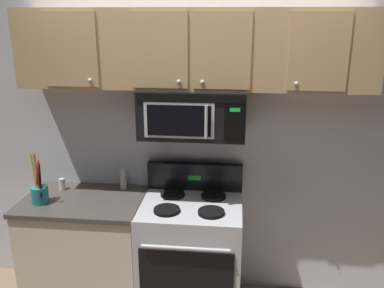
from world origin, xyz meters
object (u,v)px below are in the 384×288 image
Objects in this scene: pepper_mill at (123,179)px; salt_shaker at (62,184)px; stove_range at (191,254)px; over_range_microwave at (193,112)px; utensil_crock_teal at (39,192)px.

salt_shaker is at bearing -171.81° from pepper_mill.
stove_range is at bearing -8.17° from salt_shaker.
stove_range is at bearing -89.86° from over_range_microwave.
salt_shaker is (-1.07, 0.15, 0.48)m from stove_range.
pepper_mill is at bearing 30.65° from utensil_crock_teal.
stove_range reaches higher than salt_shaker.
utensil_crock_teal reaches higher than stove_range.
utensil_crock_teal is at bearing -149.35° from pepper_mill.
utensil_crock_teal is (-1.13, -0.22, -0.59)m from over_range_microwave.
pepper_mill is (-0.58, 0.22, 0.52)m from stove_range.
over_range_microwave is 1.29m from utensil_crock_teal.
utensil_crock_teal reaches higher than pepper_mill.
utensil_crock_teal is at bearing -174.75° from stove_range.
pepper_mill is at bearing 8.19° from salt_shaker.
stove_range is 1.47× the size of over_range_microwave.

